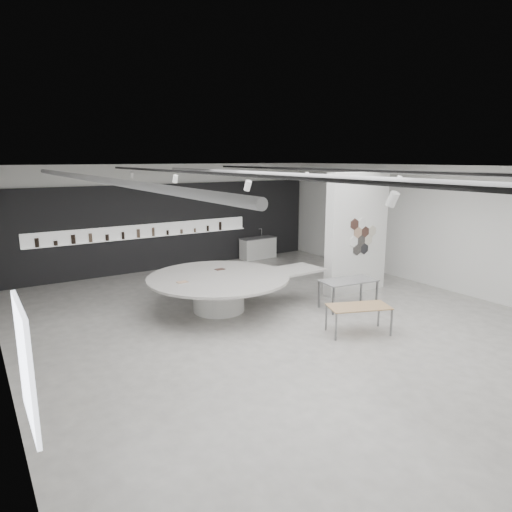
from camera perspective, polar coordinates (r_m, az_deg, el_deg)
room at (r=10.89m, az=2.83°, el=1.92°), size 12.02×14.02×3.82m
back_wall_display at (r=17.03m, az=-10.85°, el=3.61°), size 11.80×0.27×3.10m
partition_column at (r=14.00m, az=12.49°, el=2.79°), size 2.20×0.38×3.60m
display_island at (r=12.19m, az=-4.34°, el=-3.99°), size 4.92×3.90×0.96m
sample_table_wood at (r=10.86m, az=12.73°, el=-6.36°), size 1.57×1.17×0.66m
sample_table_stone at (r=12.60m, az=11.48°, el=-3.25°), size 1.59×0.93×0.78m
kitchen_counter at (r=18.54m, az=0.25°, el=1.02°), size 1.53×0.65×1.19m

